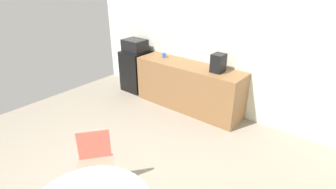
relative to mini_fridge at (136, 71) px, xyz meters
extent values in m
cube|color=silver|center=(1.83, 0.35, 0.85)|extent=(6.00, 0.10, 2.60)
cube|color=brown|center=(1.44, 0.00, 0.00)|extent=(2.18, 0.60, 0.90)
cube|color=black|center=(0.00, 0.00, 0.00)|extent=(0.54, 0.54, 0.90)
cube|color=black|center=(0.00, 0.00, 0.58)|extent=(0.48, 0.38, 0.26)
cylinder|color=silver|center=(1.91, -2.37, -0.24)|extent=(0.02, 0.02, 0.42)
cylinder|color=silver|center=(1.72, -2.62, -0.24)|extent=(0.02, 0.02, 0.42)
cube|color=#DB7260|center=(1.94, -2.59, -0.01)|extent=(0.59, 0.59, 0.03)
cube|color=#DB7260|center=(1.79, -2.47, 0.19)|extent=(0.27, 0.32, 0.38)
cylinder|color=#3F66BF|center=(0.77, 0.06, 0.50)|extent=(0.08, 0.08, 0.09)
torus|color=#3F66BF|center=(0.82, 0.06, 0.50)|extent=(0.06, 0.01, 0.06)
cube|color=black|center=(2.04, 0.00, 0.61)|extent=(0.20, 0.24, 0.32)
camera|label=1|loc=(4.09, -3.93, 2.05)|focal=28.24mm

